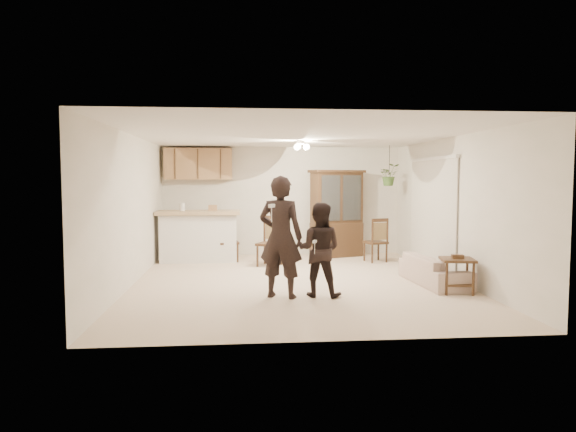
{
  "coord_description": "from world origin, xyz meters",
  "views": [
    {
      "loc": [
        -0.92,
        -8.66,
        1.77
      ],
      "look_at": [
        -0.11,
        0.4,
        1.11
      ],
      "focal_mm": 32.0,
      "sensor_mm": 36.0,
      "label": 1
    }
  ],
  "objects": [
    {
      "name": "floor",
      "position": [
        0.0,
        0.0,
        0.0
      ],
      "size": [
        6.5,
        6.5,
        0.0
      ],
      "primitive_type": "plane",
      "color": "beige",
      "rests_on": "ground"
    },
    {
      "name": "wall_front",
      "position": [
        0.0,
        -3.25,
        1.25
      ],
      "size": [
        5.5,
        0.02,
        2.5
      ],
      "primitive_type": "cube",
      "color": "silver",
      "rests_on": "ground"
    },
    {
      "name": "controller_child",
      "position": [
        0.11,
        -1.4,
        0.87
      ],
      "size": [
        0.08,
        0.13,
        0.04
      ],
      "primitive_type": "cube",
      "rotation": [
        0.0,
        0.0,
        2.79
      ],
      "color": "white",
      "rests_on": "child"
    },
    {
      "name": "bar_top",
      "position": [
        -1.85,
        2.35,
        1.05
      ],
      "size": [
        1.75,
        0.7,
        0.08
      ],
      "primitive_type": "cube",
      "color": "tan",
      "rests_on": "breakfast_bar"
    },
    {
      "name": "ceiling",
      "position": [
        0.0,
        0.0,
        2.5
      ],
      "size": [
        5.5,
        6.5,
        0.02
      ],
      "primitive_type": "cube",
      "color": "silver",
      "rests_on": "wall_back"
    },
    {
      "name": "ceiling_fixture",
      "position": [
        0.2,
        1.2,
        2.4
      ],
      "size": [
        0.36,
        0.36,
        0.2
      ],
      "primitive_type": null,
      "color": "#FFE5BF",
      "rests_on": "ceiling"
    },
    {
      "name": "plant_cord",
      "position": [
        2.3,
        2.4,
        2.17
      ],
      "size": [
        0.01,
        0.01,
        0.65
      ],
      "primitive_type": "cylinder",
      "color": "black",
      "rests_on": "ceiling"
    },
    {
      "name": "hanging_plant",
      "position": [
        2.3,
        2.4,
        1.85
      ],
      "size": [
        0.43,
        0.37,
        0.48
      ],
      "primitive_type": "imported",
      "color": "#2E4E1F",
      "rests_on": "ceiling"
    },
    {
      "name": "breakfast_bar",
      "position": [
        -1.85,
        2.35,
        0.5
      ],
      "size": [
        1.6,
        0.55,
        1.0
      ],
      "primitive_type": "cube",
      "color": "silver",
      "rests_on": "floor"
    },
    {
      "name": "china_hutch",
      "position": [
        1.21,
        2.79,
        0.97
      ],
      "size": [
        1.33,
        0.86,
        1.96
      ],
      "rotation": [
        0.0,
        0.0,
        0.34
      ],
      "color": "#331F12",
      "rests_on": "floor"
    },
    {
      "name": "controller_adult",
      "position": [
        -0.51,
        -1.53,
        1.39
      ],
      "size": [
        0.1,
        0.16,
        0.05
      ],
      "primitive_type": "cube",
      "rotation": [
        0.0,
        0.0,
        2.77
      ],
      "color": "white",
      "rests_on": "adult"
    },
    {
      "name": "child",
      "position": [
        0.23,
        -1.09,
        0.68
      ],
      "size": [
        0.79,
        0.7,
        1.35
      ],
      "primitive_type": "imported",
      "rotation": [
        0.0,
        0.0,
        2.79
      ],
      "color": "black",
      "rests_on": "floor"
    },
    {
      "name": "chair_hutch_left",
      "position": [
        -0.38,
        1.66,
        0.28
      ],
      "size": [
        0.6,
        0.6,
        1.01
      ],
      "rotation": [
        0.0,
        0.0,
        -0.45
      ],
      "color": "#331F12",
      "rests_on": "floor"
    },
    {
      "name": "wall_left",
      "position": [
        -2.75,
        0.0,
        1.25
      ],
      "size": [
        0.02,
        6.5,
        2.5
      ],
      "primitive_type": "cube",
      "color": "silver",
      "rests_on": "ground"
    },
    {
      "name": "sofa",
      "position": [
        2.29,
        -0.39,
        0.37
      ],
      "size": [
        0.86,
        1.92,
        0.73
      ],
      "primitive_type": "imported",
      "rotation": [
        0.0,
        0.0,
        1.64
      ],
      "color": "beige",
      "rests_on": "floor"
    },
    {
      "name": "chair_bar",
      "position": [
        -1.22,
        2.29,
        0.26
      ],
      "size": [
        0.46,
        0.46,
        0.92
      ],
      "rotation": [
        0.0,
        0.0,
        0.15
      ],
      "color": "#331F12",
      "rests_on": "floor"
    },
    {
      "name": "wall_back",
      "position": [
        0.0,
        3.25,
        1.25
      ],
      "size": [
        5.5,
        0.02,
        2.5
      ],
      "primitive_type": "cube",
      "color": "silver",
      "rests_on": "ground"
    },
    {
      "name": "adult",
      "position": [
        -0.36,
        -1.14,
        0.9
      ],
      "size": [
        0.77,
        0.64,
        1.8
      ],
      "primitive_type": "imported",
      "rotation": [
        0.0,
        0.0,
        2.77
      ],
      "color": "black",
      "rests_on": "floor"
    },
    {
      "name": "side_table",
      "position": [
        2.39,
        -1.06,
        0.28
      ],
      "size": [
        0.57,
        0.57,
        0.6
      ],
      "rotation": [
        0.0,
        0.0,
        -0.19
      ],
      "color": "#331F12",
      "rests_on": "floor"
    },
    {
      "name": "chair_hutch_right",
      "position": [
        1.9,
        1.99,
        0.26
      ],
      "size": [
        0.51,
        0.51,
        0.94
      ],
      "rotation": [
        0.0,
        0.0,
        3.4
      ],
      "color": "#331F12",
      "rests_on": "floor"
    },
    {
      "name": "vertical_blinds",
      "position": [
        2.71,
        0.9,
        1.1
      ],
      "size": [
        0.06,
        2.3,
        2.1
      ],
      "primitive_type": null,
      "color": "beige",
      "rests_on": "wall_right"
    },
    {
      "name": "upper_cabinets",
      "position": [
        -1.9,
        3.07,
        2.1
      ],
      "size": [
        1.5,
        0.34,
        0.7
      ],
      "primitive_type": "cube",
      "color": "olive",
      "rests_on": "wall_back"
    },
    {
      "name": "wall_right",
      "position": [
        2.75,
        0.0,
        1.25
      ],
      "size": [
        0.02,
        6.5,
        2.5
      ],
      "primitive_type": "cube",
      "color": "silver",
      "rests_on": "ground"
    }
  ]
}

